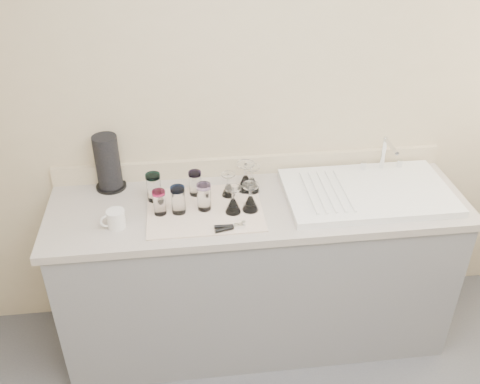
{
  "coord_description": "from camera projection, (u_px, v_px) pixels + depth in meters",
  "views": [
    {
      "loc": [
        -0.35,
        -0.96,
        2.36
      ],
      "look_at": [
        -0.1,
        1.15,
        1.0
      ],
      "focal_mm": 40.0,
      "sensor_mm": 36.0,
      "label": 1
    }
  ],
  "objects": [
    {
      "name": "dish_towel",
      "position": [
        205.0,
        210.0,
        2.57
      ],
      "size": [
        0.55,
        0.42,
        0.01
      ],
      "primitive_type": "cube",
      "color": "white",
      "rests_on": "counter_unit"
    },
    {
      "name": "white_mug",
      "position": [
        115.0,
        219.0,
        2.44
      ],
      "size": [
        0.13,
        0.1,
        0.09
      ],
      "color": "silver",
      "rests_on": "counter_unit"
    },
    {
      "name": "goblet_front_right",
      "position": [
        250.0,
        201.0,
        2.54
      ],
      "size": [
        0.08,
        0.08,
        0.14
      ],
      "color": "white",
      "rests_on": "dish_towel"
    },
    {
      "name": "goblet_back_right",
      "position": [
        252.0,
        183.0,
        2.68
      ],
      "size": [
        0.08,
        0.08,
        0.14
      ],
      "color": "white",
      "rests_on": "dish_towel"
    },
    {
      "name": "tumbler_lavender",
      "position": [
        204.0,
        197.0,
        2.53
      ],
      "size": [
        0.07,
        0.07,
        0.14
      ],
      "color": "white",
      "rests_on": "dish_towel"
    },
    {
      "name": "room_envelope",
      "position": [
        339.0,
        252.0,
        1.27
      ],
      "size": [
        3.54,
        3.5,
        2.52
      ],
      "color": "#4A4A4F",
      "rests_on": "ground"
    },
    {
      "name": "tumbler_purple",
      "position": [
        195.0,
        183.0,
        2.64
      ],
      "size": [
        0.06,
        0.06,
        0.13
      ],
      "color": "white",
      "rests_on": "dish_towel"
    },
    {
      "name": "tumbler_magenta",
      "position": [
        159.0,
        202.0,
        2.5
      ],
      "size": [
        0.06,
        0.06,
        0.12
      ],
      "color": "white",
      "rests_on": "dish_towel"
    },
    {
      "name": "can_opener",
      "position": [
        230.0,
        227.0,
        2.43
      ],
      "size": [
        0.14,
        0.05,
        0.02
      ],
      "color": "silver",
      "rests_on": "dish_towel"
    },
    {
      "name": "goblet_back_left",
      "position": [
        228.0,
        188.0,
        2.65
      ],
      "size": [
        0.07,
        0.07,
        0.12
      ],
      "color": "white",
      "rests_on": "dish_towel"
    },
    {
      "name": "counter_unit",
      "position": [
        257.0,
        272.0,
        2.87
      ],
      "size": [
        2.06,
        0.62,
        0.9
      ],
      "color": "slate",
      "rests_on": "ground"
    },
    {
      "name": "goblet_extra",
      "position": [
        246.0,
        181.0,
        2.69
      ],
      "size": [
        0.09,
        0.09,
        0.15
      ],
      "color": "white",
      "rests_on": "dish_towel"
    },
    {
      "name": "tumbler_teal",
      "position": [
        154.0,
        187.0,
        2.6
      ],
      "size": [
        0.07,
        0.07,
        0.14
      ],
      "color": "white",
      "rests_on": "dish_towel"
    },
    {
      "name": "paper_towel_roll",
      "position": [
        108.0,
        163.0,
        2.67
      ],
      "size": [
        0.15,
        0.15,
        0.29
      ],
      "color": "black",
      "rests_on": "counter_unit"
    },
    {
      "name": "sink_unit",
      "position": [
        367.0,
        191.0,
        2.68
      ],
      "size": [
        0.82,
        0.5,
        0.22
      ],
      "color": "white",
      "rests_on": "counter_unit"
    },
    {
      "name": "goblet_front_left",
      "position": [
        233.0,
        204.0,
        2.52
      ],
      "size": [
        0.08,
        0.08,
        0.14
      ],
      "color": "white",
      "rests_on": "dish_towel"
    },
    {
      "name": "tumbler_blue",
      "position": [
        178.0,
        200.0,
        2.51
      ],
      "size": [
        0.07,
        0.07,
        0.14
      ],
      "color": "white",
      "rests_on": "dish_towel"
    }
  ]
}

